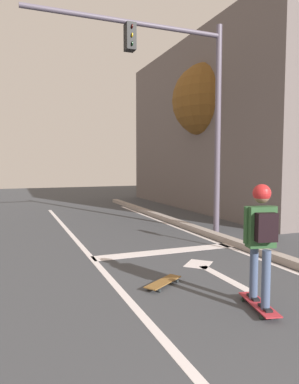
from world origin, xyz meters
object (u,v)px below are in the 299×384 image
at_px(skater, 261,230).
at_px(roadside_tree, 209,101).
at_px(spare_skateboard, 163,282).
at_px(traffic_signal_mast, 181,88).
at_px(skateboard, 259,304).

distance_m(skater, roadside_tree, 9.96).
height_order(spare_skateboard, roadside_tree, roadside_tree).
bearing_deg(traffic_signal_mast, spare_skateboard, -120.43).
height_order(skater, roadside_tree, roadside_tree).
relative_size(skateboard, traffic_signal_mast, 0.16).
height_order(spare_skateboard, traffic_signal_mast, traffic_signal_mast).
height_order(skateboard, roadside_tree, roadside_tree).
height_order(skater, spare_skateboard, skater).
bearing_deg(roadside_tree, spare_skateboard, -125.59).
distance_m(traffic_signal_mast, roadside_tree, 4.77).
relative_size(skateboard, spare_skateboard, 1.16).
height_order(skateboard, spare_skateboard, skateboard).
xyz_separation_m(spare_skateboard, traffic_signal_mast, (2.03, 3.45, 3.80)).
height_order(skateboard, traffic_signal_mast, traffic_signal_mast).
bearing_deg(spare_skateboard, skateboard, -57.88).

